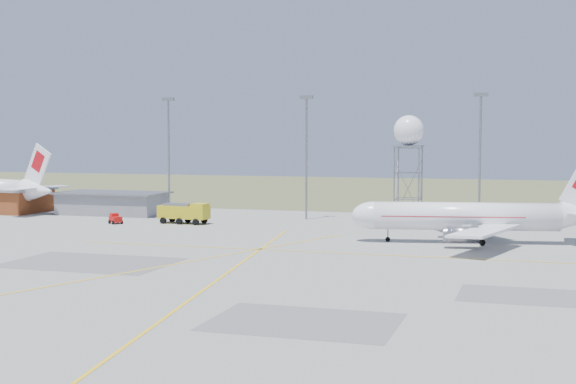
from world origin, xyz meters
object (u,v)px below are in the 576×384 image
(airliner_main, at_px, (470,217))
(fire_truck, at_px, (185,214))
(radar_tower, at_px, (408,163))
(baggage_tug, at_px, (115,220))

(airliner_main, bearing_deg, fire_truck, -23.40)
(fire_truck, bearing_deg, airliner_main, -7.98)
(radar_tower, xyz_separation_m, baggage_tug, (-44.16, -12.97, -8.94))
(fire_truck, xyz_separation_m, baggage_tug, (-10.38, -3.48, -0.95))
(airliner_main, bearing_deg, baggage_tug, -17.55)
(radar_tower, distance_m, baggage_tug, 46.89)
(fire_truck, distance_m, baggage_tug, 10.99)
(airliner_main, height_order, baggage_tug, airliner_main)
(radar_tower, bearing_deg, fire_truck, -164.30)
(airliner_main, distance_m, radar_tower, 23.28)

